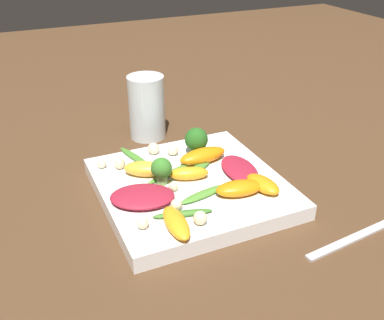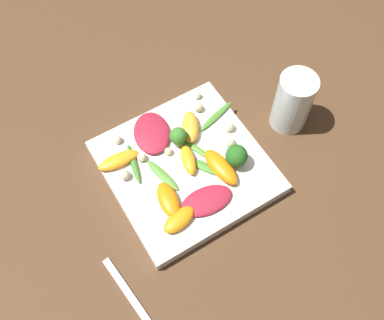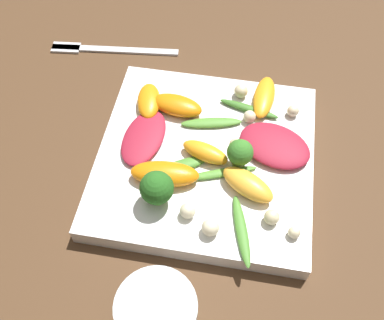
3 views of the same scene
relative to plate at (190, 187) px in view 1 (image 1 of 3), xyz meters
The scene contains 27 objects.
ground_plane 0.01m from the plate, ahead, with size 2.40×2.40×0.00m, color #4C331E.
plate is the anchor object (origin of this frame).
drinking_glass 0.22m from the plate, ahead, with size 0.07×0.07×0.11m.
fork 0.26m from the plate, 133.50° to the right, with size 0.04×0.19×0.01m.
radicchio_leaf_0 0.08m from the plate, 95.43° to the right, with size 0.09×0.06×0.01m.
radicchio_leaf_1 0.08m from the plate, 104.62° to the left, with size 0.09×0.10×0.01m.
orange_segment_0 0.06m from the plate, 42.87° to the right, with size 0.04×0.08×0.02m.
orange_segment_1 0.07m from the plate, 52.25° to the left, with size 0.06×0.07×0.02m.
orange_segment_2 0.02m from the plate, 14.86° to the left, with size 0.04×0.06×0.02m.
orange_segment_3 0.11m from the plate, 126.79° to the right, with size 0.06×0.04×0.02m.
orange_segment_4 0.08m from the plate, 142.30° to the right, with size 0.04×0.07×0.02m.
orange_segment_5 0.11m from the plate, 147.28° to the left, with size 0.07×0.03×0.02m.
broccoli_floret_0 0.09m from the plate, 30.58° to the right, with size 0.04×0.04×0.04m.
broccoli_floret_1 0.05m from the plate, 76.14° to the left, with size 0.03×0.03×0.04m.
arugula_sprig_0 0.09m from the plate, 149.81° to the left, with size 0.03×0.08×0.01m.
arugula_sprig_1 0.04m from the plate, 44.57° to the right, with size 0.04×0.06×0.01m.
arugula_sprig_2 0.11m from the plate, 29.21° to the left, with size 0.08×0.04×0.01m.
arugula_sprig_3 0.04m from the plate, 38.03° to the left, with size 0.04×0.08×0.01m.
arugula_sprig_4 0.05m from the plate, behind, with size 0.03×0.08×0.01m.
macadamia_nut_0 0.08m from the plate, 142.12° to the left, with size 0.02×0.02×0.02m.
macadamia_nut_1 0.04m from the plate, 114.19° to the left, with size 0.01×0.01×0.01m.
macadamia_nut_2 0.11m from the plate, 162.85° to the left, with size 0.02×0.02×0.02m.
macadamia_nut_3 0.11m from the plate, 47.39° to the left, with size 0.02×0.02×0.02m.
macadamia_nut_4 0.10m from the plate, 11.46° to the left, with size 0.02×0.02×0.02m.
macadamia_nut_5 0.09m from the plate, ahead, with size 0.02×0.02×0.02m.
macadamia_nut_6 0.14m from the plate, 50.40° to the left, with size 0.01×0.01×0.01m.
macadamia_nut_7 0.13m from the plate, 128.35° to the left, with size 0.01×0.01×0.01m.
Camera 1 is at (-0.51, 0.22, 0.36)m, focal length 42.00 mm.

